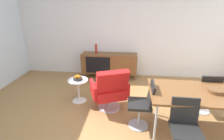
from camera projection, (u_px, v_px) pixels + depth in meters
The scene contains 12 objects.
ground_plane at pixel (118, 129), 3.03m from camera, with size 8.32×8.32×0.00m, color #9E7242.
wall_back at pixel (126, 29), 4.94m from camera, with size 6.80×0.12×2.80m, color white.
sideboard at pixel (109, 63), 5.05m from camera, with size 1.60×0.45×0.72m.
vase_cobalt at pixel (96, 49), 4.94m from camera, with size 0.07×0.07×0.27m.
dining_table at pixel (200, 94), 2.78m from camera, with size 1.60×0.90×0.74m.
wooden_bowl_on_table at pixel (216, 90), 2.74m from camera, with size 0.26×0.26×0.06m, color brown.
dining_chair_near_window at pixel (143, 103), 2.95m from camera, with size 0.43×0.40×0.86m.
dining_chair_back_right at pixel (206, 92), 3.34m from camera, with size 0.41×0.44×0.86m.
dining_chair_front_left at pixel (185, 127), 2.38m from camera, with size 0.41×0.43×0.86m.
lounge_chair_red at pixel (110, 89), 3.45m from camera, with size 0.86×0.83×0.95m.
side_table_round at pixel (78, 88), 3.81m from camera, with size 0.44×0.44×0.52m.
fruit_bowl at pixel (78, 78), 3.73m from camera, with size 0.20×0.20×0.11m.
Camera 1 is at (0.16, -2.45, 2.06)m, focal length 27.52 mm.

